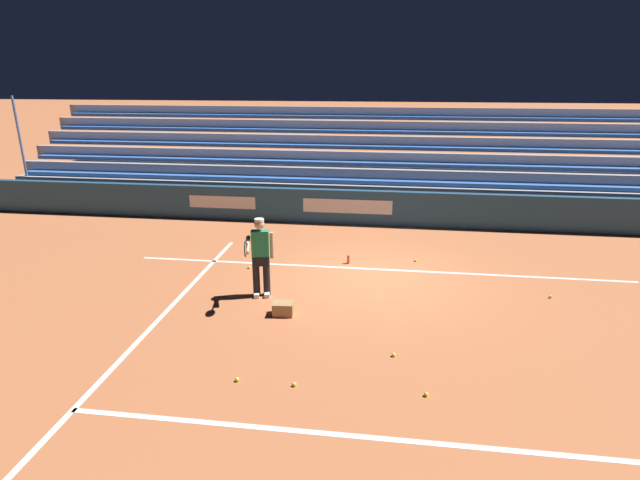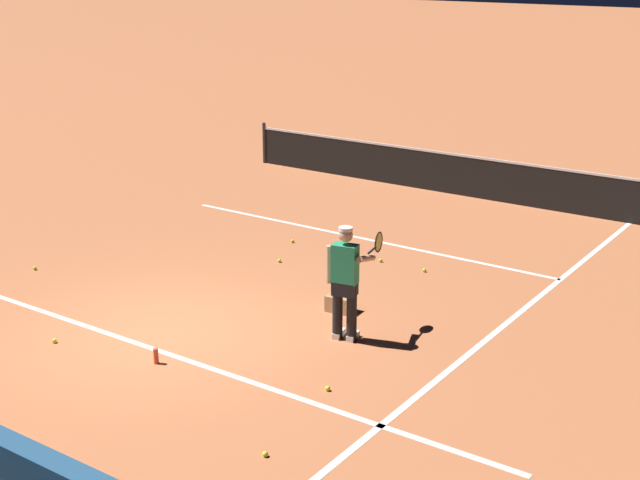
{
  "view_description": "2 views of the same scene",
  "coord_description": "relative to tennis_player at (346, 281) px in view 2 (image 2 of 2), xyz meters",
  "views": [
    {
      "loc": [
        -0.17,
        10.92,
        4.53
      ],
      "look_at": [
        1.32,
        -0.08,
        0.83
      ],
      "focal_mm": 28.0,
      "sensor_mm": 36.0,
      "label": 1
    },
    {
      "loc": [
        8.87,
        -8.65,
        5.44
      ],
      "look_at": [
        2.01,
        1.26,
        1.47
      ],
      "focal_mm": 50.0,
      "sensor_mm": 36.0,
      "label": 2
    }
  ],
  "objects": [
    {
      "name": "tennis_ball_on_baseline",
      "position": [
        -0.4,
        3.15,
        -0.86
      ],
      "size": [
        0.07,
        0.07,
        0.07
      ],
      "primitive_type": "sphere",
      "color": "#CCE533",
      "rests_on": "ground"
    },
    {
      "name": "tennis_ball_near_player",
      "position": [
        -6.13,
        -0.7,
        -0.86
      ],
      "size": [
        0.07,
        0.07,
        0.07
      ],
      "primitive_type": "sphere",
      "color": "#CCE533",
      "rests_on": "ground"
    },
    {
      "name": "court_baseline_white",
      "position": [
        -2.39,
        -1.86,
        -0.89
      ],
      "size": [
        12.0,
        0.1,
        0.01
      ],
      "primitive_type": "cube",
      "color": "white",
      "rests_on": "ground"
    },
    {
      "name": "tennis_ball_stray_back",
      "position": [
        -3.38,
        -2.52,
        -0.86
      ],
      "size": [
        0.07,
        0.07,
        0.07
      ],
      "primitive_type": "sphere",
      "color": "#CCE533",
      "rests_on": "ground"
    },
    {
      "name": "court_service_line_white",
      "position": [
        -2.39,
        4.14,
        -0.89
      ],
      "size": [
        8.22,
        0.1,
        0.01
      ],
      "primitive_type": "cube",
      "color": "white",
      "rests_on": "ground"
    },
    {
      "name": "ball_box_cardboard",
      "position": [
        -0.64,
        0.83,
        -0.76
      ],
      "size": [
        0.42,
        0.33,
        0.26
      ],
      "primitive_type": "cube",
      "rotation": [
        0.0,
        0.0,
        0.08
      ],
      "color": "#A87F51",
      "rests_on": "ground"
    },
    {
      "name": "tennis_player",
      "position": [
        0.0,
        0.0,
        0.0
      ],
      "size": [
        0.59,
        1.05,
        1.71
      ],
      "color": "black",
      "rests_on": "ground"
    },
    {
      "name": "tennis_ball_midcourt",
      "position": [
        -1.3,
        3.16,
        -0.86
      ],
      "size": [
        0.07,
        0.07,
        0.07
      ],
      "primitive_type": "sphere",
      "color": "#CCE533",
      "rests_on": "ground"
    },
    {
      "name": "tennis_ball_far_right",
      "position": [
        0.99,
        -3.17,
        -0.86
      ],
      "size": [
        0.07,
        0.07,
        0.07
      ],
      "primitive_type": "sphere",
      "color": "#CCE533",
      "rests_on": "ground"
    },
    {
      "name": "tennis_ball_far_left",
      "position": [
        -2.81,
        2.1,
        -0.86
      ],
      "size": [
        0.07,
        0.07,
        0.07
      ],
      "primitive_type": "sphere",
      "color": "#CCE533",
      "rests_on": "ground"
    },
    {
      "name": "water_bottle",
      "position": [
        -1.7,
        -2.16,
        -0.78
      ],
      "size": [
        0.07,
        0.07,
        0.22
      ],
      "primitive_type": "cylinder",
      "color": "#EA4C33",
      "rests_on": "ground"
    },
    {
      "name": "court_sideline_white",
      "position": [
        1.72,
        2.64,
        -0.89
      ],
      "size": [
        0.1,
        12.0,
        0.01
      ],
      "primitive_type": "cube",
      "color": "white",
      "rests_on": "ground"
    },
    {
      "name": "tennis_net",
      "position": [
        -2.39,
        8.15,
        -0.4
      ],
      "size": [
        11.09,
        0.09,
        1.07
      ],
      "color": "#33383D",
      "rests_on": "ground"
    },
    {
      "name": "ground_plane",
      "position": [
        -2.39,
        -1.36,
        -0.89
      ],
      "size": [
        160.0,
        160.0,
        0.0
      ],
      "primitive_type": "plane",
      "color": "#B7663D"
    },
    {
      "name": "tennis_ball_toward_net",
      "position": [
        -3.28,
        3.14,
        -0.86
      ],
      "size": [
        0.07,
        0.07,
        0.07
      ],
      "primitive_type": "sphere",
      "color": "#CCE533",
      "rests_on": "ground"
    },
    {
      "name": "tennis_ball_by_box",
      "position": [
        0.69,
        -1.48,
        -0.86
      ],
      "size": [
        0.07,
        0.07,
        0.07
      ],
      "primitive_type": "sphere",
      "color": "#CCE533",
      "rests_on": "ground"
    }
  ]
}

